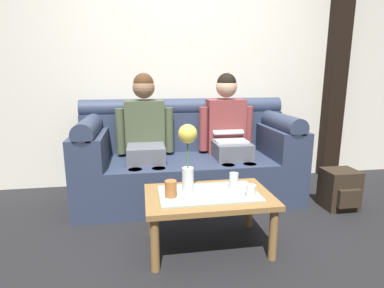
# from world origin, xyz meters

# --- Properties ---
(ground_plane) EXTENTS (14.00, 14.00, 0.00)m
(ground_plane) POSITION_xyz_m (0.00, 0.00, 0.00)
(ground_plane) COLOR black
(back_wall_patterned) EXTENTS (6.00, 0.12, 2.90)m
(back_wall_patterned) POSITION_xyz_m (0.00, 1.70, 1.45)
(back_wall_patterned) COLOR silver
(back_wall_patterned) RESTS_ON ground_plane
(timber_pillar) EXTENTS (0.20, 0.20, 2.90)m
(timber_pillar) POSITION_xyz_m (1.79, 1.58, 1.45)
(timber_pillar) COLOR black
(timber_pillar) RESTS_ON ground_plane
(couch) EXTENTS (2.09, 0.88, 0.96)m
(couch) POSITION_xyz_m (0.00, 1.17, 0.37)
(couch) COLOR #2D3851
(couch) RESTS_ON ground_plane
(person_left) EXTENTS (0.56, 0.67, 1.22)m
(person_left) POSITION_xyz_m (-0.41, 1.17, 0.66)
(person_left) COLOR #595B66
(person_left) RESTS_ON ground_plane
(person_right) EXTENTS (0.56, 0.67, 1.22)m
(person_right) POSITION_xyz_m (0.41, 1.17, 0.66)
(person_right) COLOR #595B66
(person_right) RESTS_ON ground_plane
(coffee_table) EXTENTS (0.87, 0.56, 0.41)m
(coffee_table) POSITION_xyz_m (0.00, 0.19, 0.34)
(coffee_table) COLOR olive
(coffee_table) RESTS_ON ground_plane
(flower_vase) EXTENTS (0.13, 0.13, 0.47)m
(flower_vase) POSITION_xyz_m (-0.14, 0.25, 0.71)
(flower_vase) COLOR silver
(flower_vase) RESTS_ON coffee_table
(cup_near_left) EXTENTS (0.06, 0.06, 0.08)m
(cup_near_left) POSITION_xyz_m (0.26, 0.08, 0.45)
(cup_near_left) COLOR white
(cup_near_left) RESTS_ON coffee_table
(cup_near_right) EXTENTS (0.08, 0.08, 0.11)m
(cup_near_right) POSITION_xyz_m (-0.26, 0.16, 0.46)
(cup_near_right) COLOR #B26633
(cup_near_right) RESTS_ON coffee_table
(cup_far_center) EXTENTS (0.06, 0.06, 0.11)m
(cup_far_center) POSITION_xyz_m (0.20, 0.25, 0.46)
(cup_far_center) COLOR silver
(cup_far_center) RESTS_ON coffee_table
(backpack_right) EXTENTS (0.30, 0.30, 0.36)m
(backpack_right) POSITION_xyz_m (1.33, 0.64, 0.18)
(backpack_right) COLOR #2D2319
(backpack_right) RESTS_ON ground_plane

